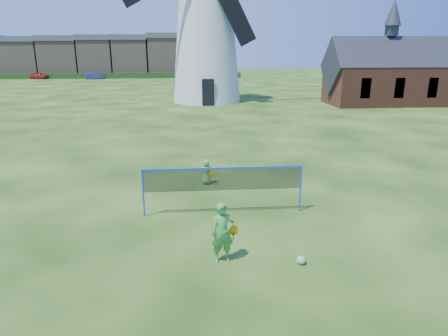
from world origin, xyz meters
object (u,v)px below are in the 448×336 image
at_px(play_ball, 301,260).
at_px(car_right, 95,76).
at_px(badminton_net, 223,180).
at_px(player_boy, 207,172).
at_px(player_girl, 223,233).
at_px(car_left, 39,76).
at_px(windmill, 206,27).
at_px(chapel, 386,76).

bearing_deg(play_ball, car_right, 106.64).
distance_m(badminton_net, player_boy, 3.07).
height_order(player_girl, car_left, player_girl).
relative_size(player_boy, car_right, 0.28).
bearing_deg(play_ball, windmill, 91.66).
distance_m(badminton_net, player_girl, 2.98).
height_order(windmill, player_girl, windmill).
bearing_deg(car_left, chapel, -107.79).
xyz_separation_m(player_boy, car_left, (-28.21, 61.84, 0.10)).
bearing_deg(player_girl, play_ball, -17.08).
distance_m(chapel, player_boy, 29.06).
relative_size(chapel, player_girl, 7.40).
height_order(badminton_net, player_boy, badminton_net).
xyz_separation_m(badminton_net, car_right, (-18.53, 64.26, -0.56)).
bearing_deg(player_boy, play_ball, 107.25).
bearing_deg(player_boy, car_left, -66.45).
bearing_deg(badminton_net, windmill, 88.59).
bearing_deg(car_right, play_ball, -175.67).
bearing_deg(play_ball, car_left, 113.97).
bearing_deg(windmill, car_right, 118.62).
bearing_deg(car_right, car_left, 74.52).
bearing_deg(player_boy, windmill, -93.42).
bearing_deg(player_girl, car_left, 105.04).
relative_size(chapel, play_ball, 51.58).
xyz_separation_m(windmill, chapel, (17.17, -3.54, -4.51)).
bearing_deg(car_left, play_ball, -133.57).
bearing_deg(car_left, player_boy, -133.02).
bearing_deg(badminton_net, car_right, 106.09).
height_order(windmill, car_left, windmill).
distance_m(car_left, car_right, 10.10).
distance_m(windmill, car_right, 40.71).
relative_size(player_girl, car_left, 0.44).
relative_size(chapel, car_right, 3.23).
xyz_separation_m(player_girl, player_boy, (-0.15, 5.92, -0.27)).
xyz_separation_m(windmill, car_left, (-29.33, 35.82, -6.61)).
relative_size(player_girl, player_boy, 1.56).
bearing_deg(player_girl, car_right, 97.54).
distance_m(chapel, car_left, 60.95).
relative_size(player_girl, car_right, 0.44).
distance_m(player_girl, car_right, 69.64).
distance_m(windmill, player_girl, 32.60).
bearing_deg(windmill, player_girl, -91.73).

